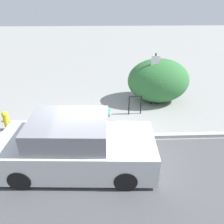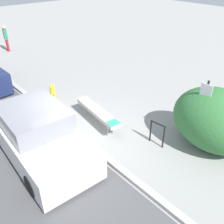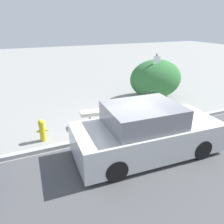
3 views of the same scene
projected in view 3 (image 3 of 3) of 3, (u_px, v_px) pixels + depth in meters
name	position (u px, v px, depth m)	size (l,w,h in m)	color
ground_plane	(133.00, 132.00, 7.93)	(60.00, 60.00, 0.00)	gray
curb	(134.00, 130.00, 7.91)	(60.00, 0.20, 0.13)	#A8A8A3
bench	(111.00, 111.00, 8.44)	(2.39, 0.67, 0.60)	#99999E
bike_rack	(149.00, 98.00, 9.85)	(0.55, 0.10, 0.83)	black
sign_post	(156.00, 73.00, 10.59)	(0.36, 0.08, 2.30)	black
fire_hydrant	(42.00, 130.00, 7.21)	(0.36, 0.22, 0.77)	gold
shrub_hedge	(156.00, 79.00, 11.18)	(2.76, 2.10, 1.97)	#337038
parked_car_near	(146.00, 132.00, 6.42)	(4.39, 2.05, 1.56)	black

